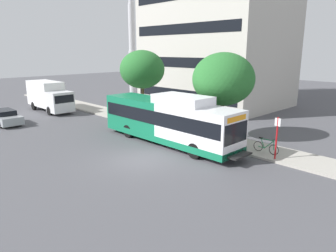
# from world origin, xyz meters

# --- Properties ---
(ground_plane) EXTENTS (120.00, 120.00, 0.00)m
(ground_plane) POSITION_xyz_m (0.00, 8.00, 0.00)
(ground_plane) COLOR #4C4C51
(sidewalk_curb) EXTENTS (3.00, 56.00, 0.14)m
(sidewalk_curb) POSITION_xyz_m (7.00, 6.00, 0.07)
(sidewalk_curb) COLOR #A8A399
(sidewalk_curb) RESTS_ON ground
(transit_bus) EXTENTS (2.58, 12.25, 3.65)m
(transit_bus) POSITION_xyz_m (3.84, 1.34, 1.70)
(transit_bus) COLOR white
(transit_bus) RESTS_ON ground
(bus_stop_sign_pole) EXTENTS (0.10, 0.36, 2.60)m
(bus_stop_sign_pole) POSITION_xyz_m (5.88, -5.90, 1.65)
(bus_stop_sign_pole) COLOR red
(bus_stop_sign_pole) RESTS_ON sidewalk_curb
(bicycle_parked) EXTENTS (0.52, 1.76, 1.02)m
(bicycle_parked) POSITION_xyz_m (6.49, -4.95, 0.56)
(bicycle_parked) COLOR black
(bicycle_parked) RESTS_ON sidewalk_curb
(street_tree_near_stop) EXTENTS (4.59, 4.59, 6.34)m
(street_tree_near_stop) POSITION_xyz_m (7.65, -0.57, 4.52)
(street_tree_near_stop) COLOR #4C3823
(street_tree_near_stop) RESTS_ON sidewalk_curb
(street_tree_mid_block) EXTENTS (4.31, 4.31, 6.49)m
(street_tree_mid_block) POSITION_xyz_m (8.01, 9.20, 4.79)
(street_tree_mid_block) COLOR #4C3823
(street_tree_mid_block) RESTS_ON sidewalk_curb
(parked_car_far_lane) EXTENTS (1.80, 4.50, 1.33)m
(parked_car_far_lane) POSITION_xyz_m (-2.67, 16.06, 0.66)
(parked_car_far_lane) COLOR #93999E
(parked_car_far_lane) RESTS_ON ground
(box_truck_background) EXTENTS (2.32, 7.01, 3.25)m
(box_truck_background) POSITION_xyz_m (3.00, 19.33, 1.74)
(box_truck_background) COLOR silver
(box_truck_background) RESTS_ON ground
(lattice_comm_tower) EXTENTS (1.10, 1.10, 28.49)m
(lattice_comm_tower) POSITION_xyz_m (17.71, 23.15, 9.46)
(lattice_comm_tower) COLOR #B7B7BC
(lattice_comm_tower) RESTS_ON ground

